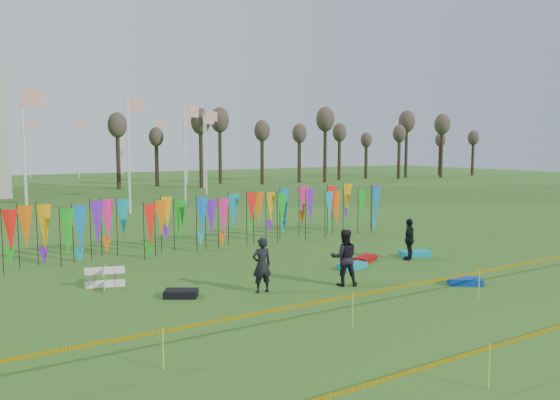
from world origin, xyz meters
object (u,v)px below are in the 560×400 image
person_right (409,239)px  kite_bag_black (181,293)px  kite_bag_blue (465,281)px  person_left (262,265)px  kite_bag_red (365,259)px  kite_bag_turquoise (352,266)px  person_mid (344,257)px  kite_bag_teal (415,254)px  box_kite (105,277)px

person_right → kite_bag_black: person_right is taller
kite_bag_blue → person_left: bearing=156.0°
kite_bag_red → kite_bag_black: size_ratio=1.17×
kite_bag_turquoise → kite_bag_blue: bearing=-66.2°
person_mid → kite_bag_red: 4.04m
kite_bag_black → kite_bag_teal: kite_bag_teal is taller
person_mid → kite_bag_black: person_mid is taller
person_left → person_right: person_left is taller
kite_bag_turquoise → person_right: bearing=0.8°
person_left → person_right: (7.52, 1.09, -0.03)m
person_mid → kite_bag_teal: bearing=-131.3°
box_kite → kite_bag_blue: box_kite is taller
box_kite → person_left: (4.08, -3.16, 0.52)m
box_kite → kite_bag_red: size_ratio=0.61×
box_kite → person_right: size_ratio=0.42×
kite_bag_red → kite_bag_teal: size_ratio=0.94×
person_left → kite_bag_teal: person_left is taller
box_kite → kite_bag_teal: size_ratio=0.57×
box_kite → person_right: bearing=-10.1°
person_mid → kite_bag_red: (3.07, 2.49, -0.83)m
person_left → kite_bag_red: size_ratio=1.51×
person_mid → kite_bag_blue: 4.13m
person_mid → kite_bag_red: bearing=-113.6°
box_kite → person_mid: (6.83, -3.84, 0.58)m
kite_bag_red → kite_bag_black: 8.27m
kite_bag_black → kite_bag_blue: bearing=-22.6°
kite_bag_red → person_right: bearing=-22.6°
box_kite → person_right: person_right is taller
person_right → kite_bag_turquoise: person_right is taller
box_kite → person_right: (11.59, -2.06, 0.49)m
person_mid → kite_bag_turquoise: 2.62m
kite_bag_teal → person_right: bearing=-153.6°
person_right → kite_bag_black: (-9.90, -0.27, -0.73)m
kite_bag_blue → kite_bag_black: bearing=157.4°
person_right → kite_bag_teal: size_ratio=1.37×
person_left → kite_bag_teal: size_ratio=1.42×
kite_bag_turquoise → kite_bag_red: 1.49m
kite_bag_black → kite_bag_red: bearing=6.8°
person_right → kite_bag_blue: 4.14m
kite_bag_turquoise → kite_bag_teal: (3.69, 0.40, 0.01)m
person_left → person_mid: person_mid is taller
box_kite → person_mid: bearing=-29.3°
box_kite → person_mid: size_ratio=0.38×
person_left → kite_bag_teal: bearing=-164.8°
box_kite → kite_bag_black: size_ratio=0.71×
kite_bag_blue → kite_bag_red: bearing=95.0°
kite_bag_blue → person_right: bearing=71.5°
box_kite → kite_bag_teal: box_kite is taller
kite_bag_teal → person_mid: bearing=-158.7°
person_mid → kite_bag_turquoise: bearing=-108.4°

